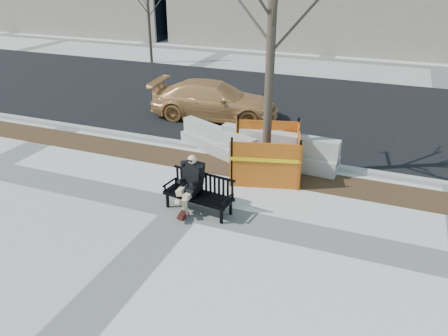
% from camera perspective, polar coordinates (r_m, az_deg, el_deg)
% --- Properties ---
extents(ground, '(120.00, 120.00, 0.00)m').
position_cam_1_polar(ground, '(10.64, -5.02, -5.29)').
color(ground, beige).
rests_on(ground, ground).
extents(mulch_strip, '(40.00, 1.20, 0.02)m').
position_cam_1_polar(mulch_strip, '(12.74, 0.14, 0.25)').
color(mulch_strip, '#47301C').
rests_on(mulch_strip, ground).
extents(asphalt_street, '(60.00, 10.40, 0.01)m').
position_cam_1_polar(asphalt_street, '(18.27, 7.35, 7.92)').
color(asphalt_street, black).
rests_on(asphalt_street, ground).
extents(curb, '(60.00, 0.25, 0.12)m').
position_cam_1_polar(curb, '(13.53, 1.61, 2.05)').
color(curb, '#9E9B93').
rests_on(curb, ground).
extents(bench, '(1.75, 0.82, 0.90)m').
position_cam_1_polar(bench, '(10.57, -3.23, -5.45)').
color(bench, black).
rests_on(bench, ground).
extents(seated_man, '(0.70, 1.03, 1.34)m').
position_cam_1_polar(seated_man, '(10.71, -4.17, -5.02)').
color(seated_man, black).
rests_on(seated_man, ground).
extents(tree_fence, '(3.32, 3.32, 6.80)m').
position_cam_1_polar(tree_fence, '(12.36, 5.30, -0.70)').
color(tree_fence, orange).
rests_on(tree_fence, ground).
extents(sedan, '(4.85, 2.43, 1.35)m').
position_cam_1_polar(sedan, '(16.69, -1.19, 6.42)').
color(sedan, tan).
rests_on(sedan, ground).
extents(jersey_barrier_left, '(2.87, 1.73, 0.83)m').
position_cam_1_polar(jersey_barrier_left, '(13.61, -0.74, 1.93)').
color(jersey_barrier_left, '#A5A19A').
rests_on(jersey_barrier_left, ground).
extents(jersey_barrier_right, '(3.46, 0.88, 0.98)m').
position_cam_1_polar(jersey_barrier_right, '(12.95, 6.82, 0.49)').
color(jersey_barrier_right, '#A7A49C').
rests_on(jersey_barrier_right, ground).
extents(far_tree_left, '(2.04, 2.04, 4.77)m').
position_cam_1_polar(far_tree_left, '(26.45, -9.22, 13.20)').
color(far_tree_left, '#493E2F').
rests_on(far_tree_left, ground).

